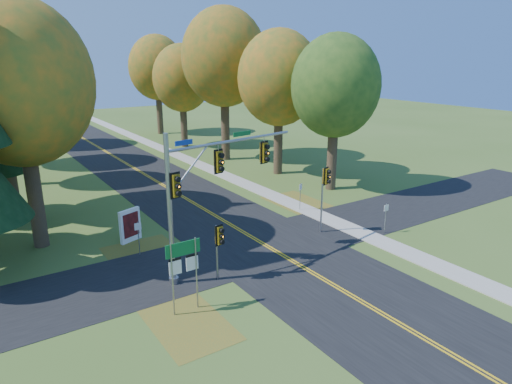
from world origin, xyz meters
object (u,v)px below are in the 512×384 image
traffic_mast (204,182)px  east_signal_pole (325,184)px  route_sign_cluster (184,262)px  info_kiosk (130,225)px

traffic_mast → east_signal_pole: traffic_mast is taller
route_sign_cluster → info_kiosk: 9.27m
east_signal_pole → traffic_mast: bearing=167.9°
info_kiosk → east_signal_pole: bearing=-48.7°
route_sign_cluster → info_kiosk: size_ratio=1.66×
traffic_mast → info_kiosk: 7.54m
traffic_mast → info_kiosk: size_ratio=4.01×
traffic_mast → route_sign_cluster: (-2.64, -2.99, -2.47)m
traffic_mast → east_signal_pole: (8.73, 0.66, -1.59)m
traffic_mast → east_signal_pole: 8.90m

